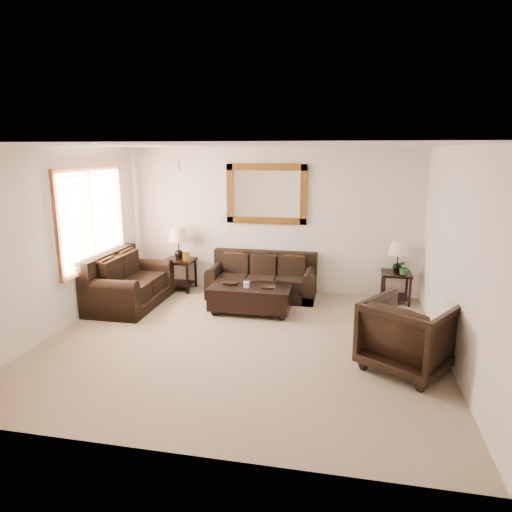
% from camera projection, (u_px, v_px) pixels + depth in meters
% --- Properties ---
extents(room, '(5.51, 5.01, 2.71)m').
position_uv_depth(room, '(240.00, 248.00, 6.15)').
color(room, gray).
rests_on(room, ground).
extents(window, '(0.07, 1.96, 1.66)m').
position_uv_depth(window, '(93.00, 218.00, 7.48)').
color(window, white).
rests_on(window, room).
extents(mirror, '(1.50, 0.06, 1.10)m').
position_uv_depth(mirror, '(266.00, 194.00, 8.40)').
color(mirror, '#482A0E').
rests_on(mirror, room).
extents(air_vent, '(0.25, 0.02, 0.18)m').
position_uv_depth(air_vent, '(172.00, 166.00, 8.65)').
color(air_vent, '#999999').
rests_on(air_vent, room).
extents(sofa, '(1.95, 0.84, 0.80)m').
position_uv_depth(sofa, '(262.00, 281.00, 8.42)').
color(sofa, black).
rests_on(sofa, room).
extents(loveseat, '(0.98, 1.65, 0.93)m').
position_uv_depth(loveseat, '(127.00, 286.00, 7.91)').
color(loveseat, black).
rests_on(loveseat, room).
extents(end_table_left, '(0.55, 0.55, 1.22)m').
position_uv_depth(end_table_left, '(179.00, 250.00, 8.69)').
color(end_table_left, black).
rests_on(end_table_left, room).
extents(end_table_right, '(0.50, 0.50, 1.11)m').
position_uv_depth(end_table_right, '(397.00, 263.00, 7.95)').
color(end_table_right, black).
rests_on(end_table_right, room).
extents(coffee_table, '(1.35, 0.73, 0.57)m').
position_uv_depth(coffee_table, '(251.00, 296.00, 7.56)').
color(coffee_table, black).
rests_on(coffee_table, room).
extents(armchair, '(1.28, 1.27, 0.98)m').
position_uv_depth(armchair, '(409.00, 332.00, 5.52)').
color(armchair, black).
rests_on(armchair, floor).
extents(potted_plant, '(0.28, 0.30, 0.21)m').
position_uv_depth(potted_plant, '(404.00, 268.00, 7.86)').
color(potted_plant, '#1E551D').
rests_on(potted_plant, end_table_right).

